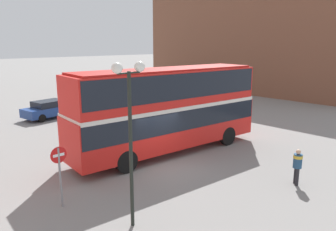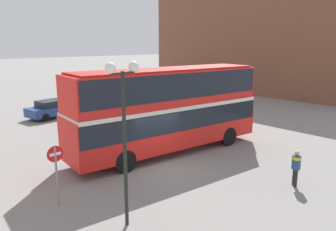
# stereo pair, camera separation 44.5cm
# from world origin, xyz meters

# --- Properties ---
(ground_plane) EXTENTS (240.00, 240.00, 0.00)m
(ground_plane) POSITION_xyz_m (0.00, 0.00, 0.00)
(ground_plane) COLOR gray
(building_row_right) EXTENTS (8.51, 28.44, 14.19)m
(building_row_right) POSITION_xyz_m (26.47, 11.91, 7.11)
(building_row_right) COLOR brown
(building_row_right) RESTS_ON ground_plane
(double_decker_bus) EXTENTS (11.38, 3.65, 4.62)m
(double_decker_bus) POSITION_xyz_m (1.76, 1.32, 2.66)
(double_decker_bus) COLOR red
(double_decker_bus) RESTS_ON ground_plane
(pedestrian_foreground) EXTENTS (0.55, 0.55, 1.57)m
(pedestrian_foreground) POSITION_xyz_m (2.77, -5.54, 0.96)
(pedestrian_foreground) COLOR #232328
(pedestrian_foreground) RESTS_ON ground_plane
(parked_car_kerb_near) EXTENTS (4.57, 2.41, 1.43)m
(parked_car_kerb_near) POSITION_xyz_m (0.79, 13.97, 0.73)
(parked_car_kerb_near) COLOR navy
(parked_car_kerb_near) RESTS_ON ground_plane
(parked_car_kerb_far) EXTENTS (4.07, 2.12, 1.65)m
(parked_car_kerb_far) POSITION_xyz_m (9.78, 10.87, 0.83)
(parked_car_kerb_far) COLOR silver
(parked_car_kerb_far) RESTS_ON ground_plane
(street_lamp_twin_globe) EXTENTS (1.18, 0.34, 5.39)m
(street_lamp_twin_globe) POSITION_xyz_m (-4.26, -3.25, 3.93)
(street_lamp_twin_globe) COLOR black
(street_lamp_twin_globe) RESTS_ON ground_plane
(no_entry_sign) EXTENTS (0.61, 0.08, 2.31)m
(no_entry_sign) POSITION_xyz_m (-5.36, -0.43, 1.55)
(no_entry_sign) COLOR gray
(no_entry_sign) RESTS_ON ground_plane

